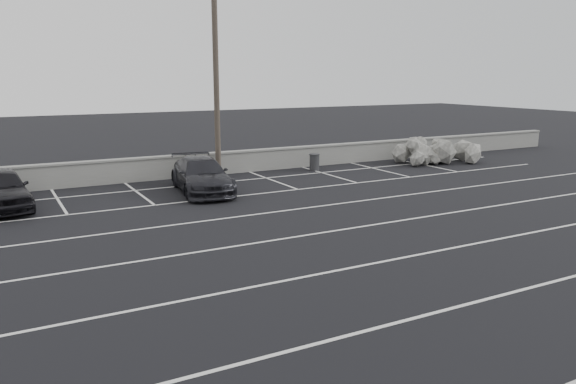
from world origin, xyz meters
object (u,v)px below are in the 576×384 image
car_left (0,189)px  utility_pole (216,70)px  riprap_pile (437,154)px  car_right (202,175)px  trash_bin (314,162)px

car_left → utility_pole: bearing=8.5°
car_left → riprap_pile: size_ratio=0.91×
car_left → riprap_pile: (20.90, 0.55, -0.25)m
car_right → riprap_pile: size_ratio=1.01×
car_left → trash_bin: car_left is taller
car_left → riprap_pile: car_left is taller
car_left → riprap_pile: 20.91m
trash_bin → riprap_pile: bearing=-9.9°
car_left → utility_pole: utility_pole is taller
utility_pole → trash_bin: 6.64m
car_left → car_right: bearing=-9.8°
utility_pole → riprap_pile: (11.84, -1.64, -4.37)m
car_right → utility_pole: 5.33m
utility_pole → trash_bin: size_ratio=11.68×
car_right → car_left: bearing=-177.2°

